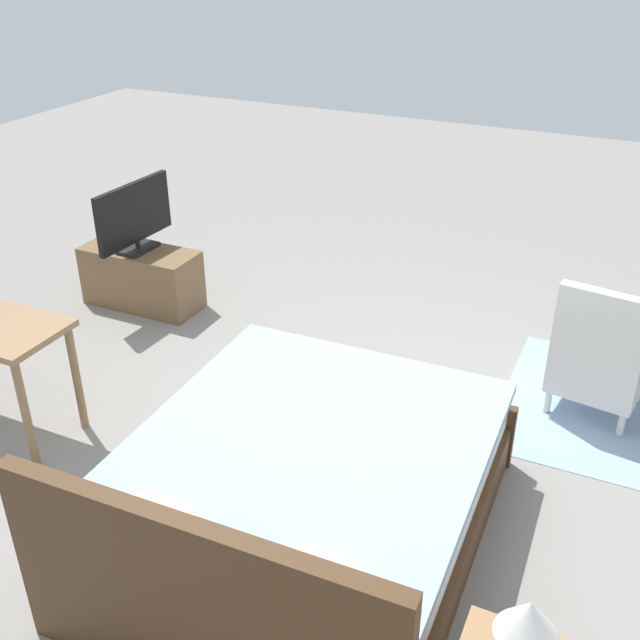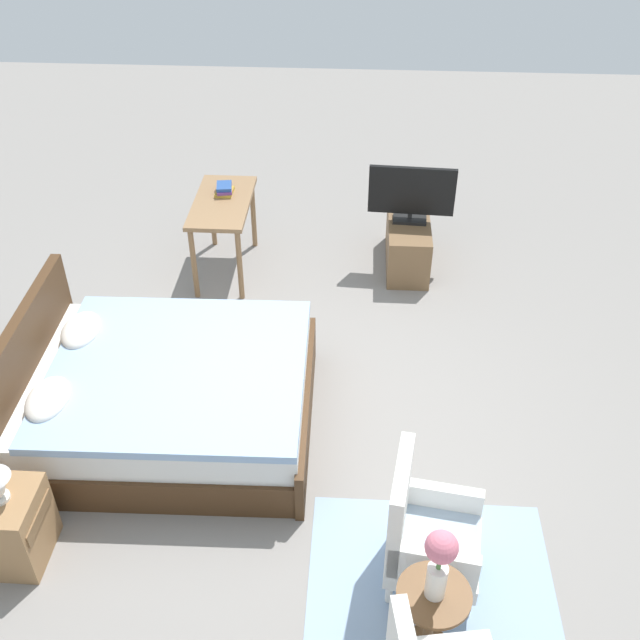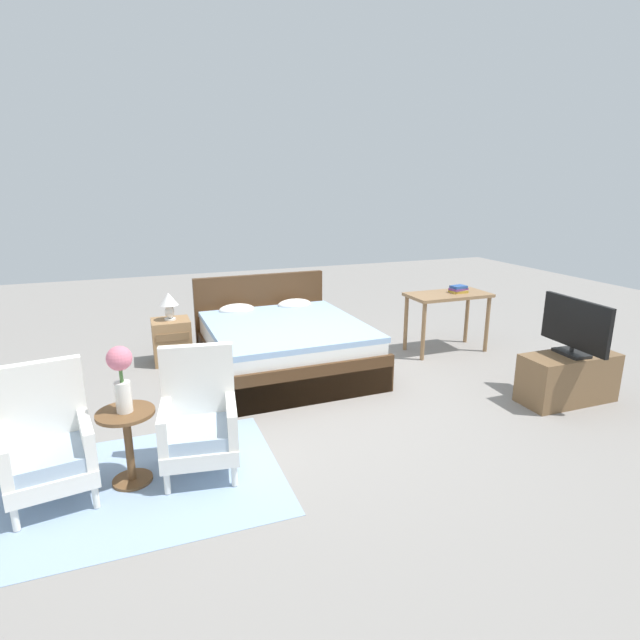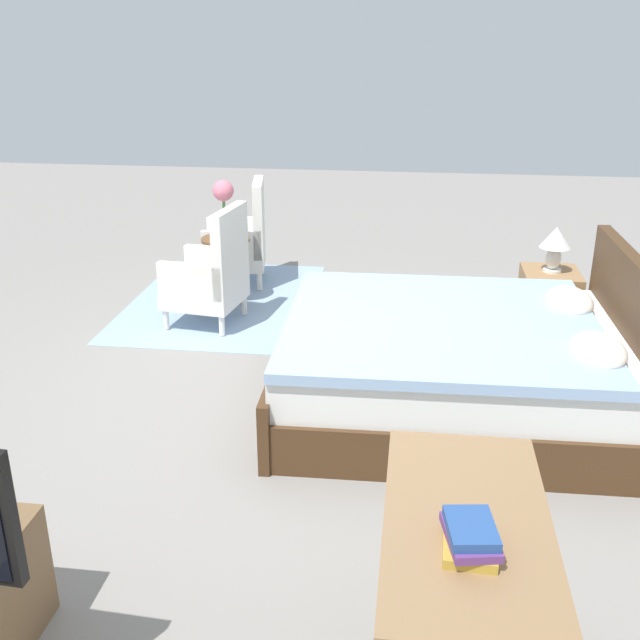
# 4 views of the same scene
# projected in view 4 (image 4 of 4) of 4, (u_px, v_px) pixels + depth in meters

# --- Properties ---
(ground_plane) EXTENTS (16.00, 16.00, 0.00)m
(ground_plane) POSITION_uv_depth(u_px,v_px,m) (291.00, 409.00, 4.57)
(ground_plane) COLOR gray
(floor_rug) EXTENTS (2.10, 1.50, 0.01)m
(floor_rug) POSITION_uv_depth(u_px,v_px,m) (222.00, 301.00, 6.35)
(floor_rug) COLOR #8EA8C6
(floor_rug) RESTS_ON ground_plane
(bed) EXTENTS (1.76, 2.09, 0.96)m
(bed) POSITION_uv_depth(u_px,v_px,m) (461.00, 364.00, 4.46)
(bed) COLOR #472D19
(bed) RESTS_ON ground_plane
(armchair_by_window_left) EXTENTS (0.62, 0.62, 0.92)m
(armchair_by_window_left) POSITION_uv_depth(u_px,v_px,m) (240.00, 242.00, 6.66)
(armchair_by_window_left) COLOR white
(armchair_by_window_left) RESTS_ON floor_rug
(armchair_by_window_right) EXTENTS (0.61, 0.61, 0.92)m
(armchair_by_window_right) POSITION_uv_depth(u_px,v_px,m) (211.00, 277.00, 5.74)
(armchair_by_window_right) COLOR white
(armchair_by_window_right) RESTS_ON floor_rug
(side_table) EXTENTS (0.40, 0.40, 0.55)m
(side_table) POSITION_uv_depth(u_px,v_px,m) (227.00, 262.00, 6.21)
(side_table) COLOR brown
(side_table) RESTS_ON ground_plane
(flower_vase) EXTENTS (0.17, 0.17, 0.48)m
(flower_vase) POSITION_uv_depth(u_px,v_px,m) (224.00, 203.00, 6.03)
(flower_vase) COLOR silver
(flower_vase) RESTS_ON side_table
(nightstand) EXTENTS (0.44, 0.41, 0.53)m
(nightstand) POSITION_uv_depth(u_px,v_px,m) (548.00, 306.00, 5.49)
(nightstand) COLOR #997047
(nightstand) RESTS_ON ground_plane
(table_lamp) EXTENTS (0.22, 0.22, 0.33)m
(table_lamp) POSITION_uv_depth(u_px,v_px,m) (555.00, 243.00, 5.31)
(table_lamp) COLOR silver
(table_lamp) RESTS_ON nightstand
(vanity_desk) EXTENTS (1.04, 0.52, 0.76)m
(vanity_desk) POSITION_uv_depth(u_px,v_px,m) (465.00, 549.00, 2.36)
(vanity_desk) COLOR #8E6B47
(vanity_desk) RESTS_ON ground_plane
(book_stack) EXTENTS (0.24, 0.18, 0.09)m
(book_stack) POSITION_uv_depth(u_px,v_px,m) (470.00, 537.00, 2.17)
(book_stack) COLOR #B79333
(book_stack) RESTS_ON vanity_desk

